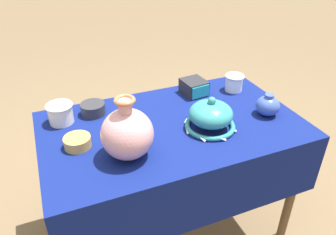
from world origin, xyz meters
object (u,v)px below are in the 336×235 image
at_px(mosaic_tile_box, 194,87).
at_px(pot_squat_ochre, 77,142).
at_px(pot_squat_charcoal, 93,109).
at_px(cup_wide_porcelain, 234,82).
at_px(cup_wide_ivory, 60,113).
at_px(vase_tall_bulbous, 127,133).
at_px(vase_dome_bell, 211,116).
at_px(jar_round_cobalt, 268,106).

xyz_separation_m(mosaic_tile_box, pot_squat_ochre, (-0.65, -0.24, -0.02)).
xyz_separation_m(mosaic_tile_box, pot_squat_charcoal, (-0.54, -0.00, -0.01)).
relative_size(cup_wide_porcelain, cup_wide_ivory, 0.85).
relative_size(vase_tall_bulbous, mosaic_tile_box, 1.81).
bearing_deg(pot_squat_charcoal, mosaic_tile_box, 0.49).
relative_size(vase_dome_bell, jar_round_cobalt, 2.14).
distance_m(cup_wide_porcelain, cup_wide_ivory, 0.91).
relative_size(mosaic_tile_box, cup_wide_ivory, 1.17).
distance_m(vase_dome_bell, pot_squat_charcoal, 0.56).
height_order(vase_tall_bulbous, cup_wide_porcelain, vase_tall_bulbous).
relative_size(vase_dome_bell, pot_squat_ochre, 2.14).
bearing_deg(mosaic_tile_box, pot_squat_charcoal, 174.31).
xyz_separation_m(mosaic_tile_box, jar_round_cobalt, (0.23, -0.33, 0.01)).
bearing_deg(jar_round_cobalt, pot_squat_charcoal, 157.30).
distance_m(pot_squat_charcoal, pot_squat_ochre, 0.26).
distance_m(mosaic_tile_box, jar_round_cobalt, 0.40).
bearing_deg(cup_wide_ivory, pot_squat_ochre, -80.04).
distance_m(pot_squat_charcoal, cup_wide_porcelain, 0.76).
bearing_deg(pot_squat_ochre, vase_dome_bell, -8.30).
relative_size(vase_dome_bell, cup_wide_porcelain, 2.30).
bearing_deg(cup_wide_porcelain, mosaic_tile_box, 168.30).
relative_size(cup_wide_porcelain, pot_squat_ochre, 0.93).
relative_size(mosaic_tile_box, pot_squat_ochre, 1.28).
xyz_separation_m(vase_dome_bell, pot_squat_ochre, (-0.57, 0.08, -0.04)).
bearing_deg(mosaic_tile_box, cup_wide_porcelain, -17.88).
distance_m(vase_tall_bulbous, vase_dome_bell, 0.40).
bearing_deg(pot_squat_ochre, jar_round_cobalt, -5.42).
height_order(vase_dome_bell, cup_wide_porcelain, vase_dome_bell).
height_order(vase_tall_bulbous, pot_squat_charcoal, vase_tall_bulbous).
xyz_separation_m(pot_squat_charcoal, pot_squat_ochre, (-0.11, -0.24, -0.00)).
distance_m(vase_tall_bulbous, pot_squat_charcoal, 0.39).
bearing_deg(vase_dome_bell, cup_wide_ivory, 153.73).
height_order(vase_dome_bell, mosaic_tile_box, vase_dome_bell).
height_order(vase_dome_bell, jar_round_cobalt, vase_dome_bell).
distance_m(mosaic_tile_box, cup_wide_ivory, 0.69).
relative_size(mosaic_tile_box, pot_squat_charcoal, 1.23).
relative_size(pot_squat_charcoal, pot_squat_ochre, 1.05).
height_order(pot_squat_charcoal, cup_wide_ivory, cup_wide_ivory).
distance_m(mosaic_tile_box, pot_squat_charcoal, 0.54).
distance_m(vase_dome_bell, cup_wide_porcelain, 0.41).
distance_m(jar_round_cobalt, pot_squat_ochre, 0.88).
height_order(mosaic_tile_box, pot_squat_ochre, mosaic_tile_box).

